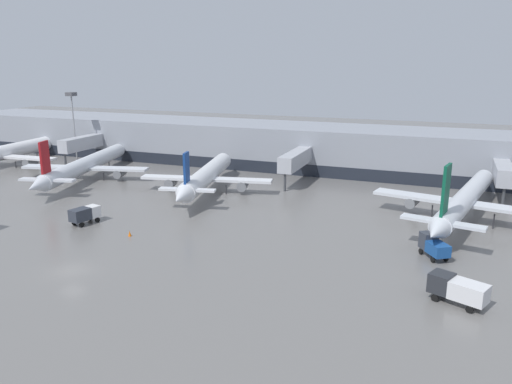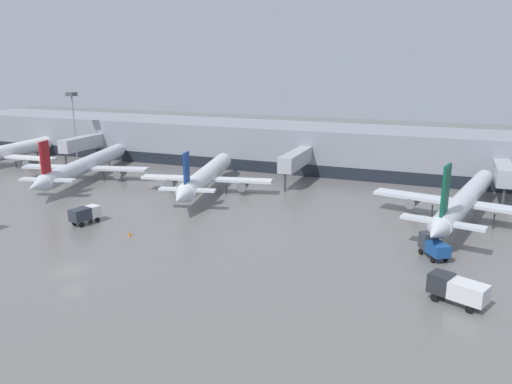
# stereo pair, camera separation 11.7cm
# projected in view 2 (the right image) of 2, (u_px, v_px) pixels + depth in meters

# --- Properties ---
(ground_plane) EXTENTS (320.00, 320.00, 0.00)m
(ground_plane) POSITION_uv_depth(u_px,v_px,m) (71.00, 271.00, 54.58)
(ground_plane) COLOR slate
(terminal_building) EXTENTS (160.00, 29.31, 9.00)m
(terminal_building) POSITION_uv_depth(u_px,v_px,m) (267.00, 145.00, 109.06)
(terminal_building) COLOR gray
(terminal_building) RESTS_ON ground_plane
(parked_jet_0) EXTENTS (24.66, 38.68, 9.55)m
(parked_jet_0) POSITION_uv_depth(u_px,v_px,m) (85.00, 165.00, 96.23)
(parked_jet_0) COLOR silver
(parked_jet_0) RESTS_ON ground_plane
(parked_jet_1) EXTENTS (27.06, 39.32, 8.79)m
(parked_jet_1) POSITION_uv_depth(u_px,v_px,m) (2.00, 153.00, 108.50)
(parked_jet_1) COLOR white
(parked_jet_1) RESTS_ON ground_plane
(parked_jet_2) EXTENTS (25.77, 37.38, 10.64)m
(parked_jet_2) POSITION_uv_depth(u_px,v_px,m) (465.00, 200.00, 70.05)
(parked_jet_2) COLOR silver
(parked_jet_2) RESTS_ON ground_plane
(parked_jet_3) EXTENTS (22.98, 33.55, 9.06)m
(parked_jet_3) POSITION_uv_depth(u_px,v_px,m) (206.00, 176.00, 86.38)
(parked_jet_3) COLOR silver
(parked_jet_3) RESTS_ON ground_plane
(service_truck_0) EXTENTS (2.69, 4.52, 2.36)m
(service_truck_0) POSITION_uv_depth(u_px,v_px,m) (85.00, 214.00, 69.93)
(service_truck_0) COLOR #2D333D
(service_truck_0) RESTS_ON ground_plane
(service_truck_1) EXTENTS (5.67, 3.96, 2.58)m
(service_truck_1) POSITION_uv_depth(u_px,v_px,m) (457.00, 289.00, 46.75)
(service_truck_1) COLOR silver
(service_truck_1) RESTS_ON ground_plane
(service_truck_2) EXTENTS (3.77, 4.43, 2.66)m
(service_truck_2) POSITION_uv_depth(u_px,v_px,m) (433.00, 246.00, 57.87)
(service_truck_2) COLOR #19478C
(service_truck_2) RESTS_ON ground_plane
(traffic_cone_0) EXTENTS (0.41, 0.41, 0.73)m
(traffic_cone_0) POSITION_uv_depth(u_px,v_px,m) (130.00, 233.00, 65.22)
(traffic_cone_0) COLOR orange
(traffic_cone_0) RESTS_ON ground_plane
(apron_light_mast_2) EXTENTS (1.80, 1.80, 15.57)m
(apron_light_mast_2) POSITION_uv_depth(u_px,v_px,m) (73.00, 106.00, 110.22)
(apron_light_mast_2) COLOR gray
(apron_light_mast_2) RESTS_ON ground_plane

